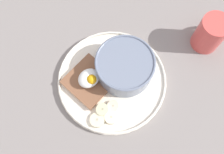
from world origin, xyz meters
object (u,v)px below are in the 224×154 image
(banana_slice_front, at_px, (111,117))
(banana_slice_left, at_px, (113,106))
(coffee_mug, at_px, (211,33))
(poached_egg, at_px, (89,78))
(banana_slice_back, at_px, (103,110))
(oatmeal_bowl, at_px, (125,67))
(toast_slice, at_px, (90,81))
(banana_slice_right, at_px, (97,120))

(banana_slice_front, relative_size, banana_slice_left, 1.04)
(banana_slice_front, relative_size, coffee_mug, 0.39)
(poached_egg, bearing_deg, banana_slice_back, -102.91)
(oatmeal_bowl, bearing_deg, coffee_mug, -14.78)
(oatmeal_bowl, bearing_deg, poached_egg, 160.59)
(oatmeal_bowl, height_order, toast_slice, oatmeal_bowl)
(toast_slice, distance_m, banana_slice_left, 0.08)
(toast_slice, bearing_deg, poached_egg, -75.74)
(coffee_mug, bearing_deg, banana_slice_front, -177.83)
(oatmeal_bowl, distance_m, toast_slice, 0.09)
(banana_slice_front, height_order, coffee_mug, coffee_mug)
(banana_slice_back, distance_m, coffee_mug, 0.33)
(oatmeal_bowl, relative_size, toast_slice, 1.18)
(oatmeal_bowl, relative_size, banana_slice_front, 3.44)
(banana_slice_left, relative_size, banana_slice_back, 0.98)
(oatmeal_bowl, distance_m, banana_slice_back, 0.11)
(banana_slice_front, bearing_deg, oatmeal_bowl, 36.17)
(banana_slice_front, xyz_separation_m, coffee_mug, (0.32, 0.01, 0.03))
(banana_slice_back, bearing_deg, banana_slice_left, -17.87)
(poached_egg, relative_size, banana_slice_back, 1.33)
(toast_slice, xyz_separation_m, banana_slice_back, (-0.02, -0.08, 0.00))
(banana_slice_back, xyz_separation_m, coffee_mug, (0.33, -0.01, 0.03))
(oatmeal_bowl, xyz_separation_m, poached_egg, (-0.08, 0.03, -0.00))
(poached_egg, bearing_deg, banana_slice_front, -96.85)
(banana_slice_back, bearing_deg, toast_slice, 77.60)
(poached_egg, distance_m, banana_slice_right, 0.10)
(oatmeal_bowl, relative_size, banana_slice_back, 3.54)
(banana_slice_front, height_order, banana_slice_right, same)
(banana_slice_front, xyz_separation_m, banana_slice_left, (0.02, 0.02, 0.00))
(coffee_mug, bearing_deg, banana_slice_right, 179.55)
(banana_slice_back, relative_size, coffee_mug, 0.37)
(banana_slice_back, height_order, banana_slice_right, banana_slice_back)
(banana_slice_left, height_order, banana_slice_back, banana_slice_back)
(oatmeal_bowl, xyz_separation_m, banana_slice_back, (-0.10, -0.04, -0.02))
(toast_slice, height_order, poached_egg, poached_egg)
(coffee_mug, bearing_deg, oatmeal_bowl, 165.22)
(poached_egg, relative_size, coffee_mug, 0.50)
(banana_slice_front, height_order, banana_slice_left, same)
(toast_slice, relative_size, banana_slice_left, 3.06)
(poached_egg, bearing_deg, banana_slice_left, -84.95)
(banana_slice_back, height_order, coffee_mug, coffee_mug)
(poached_egg, distance_m, banana_slice_left, 0.09)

